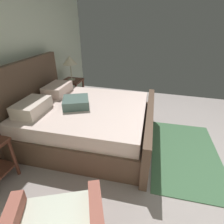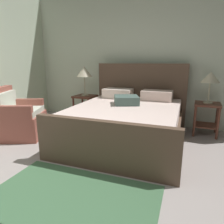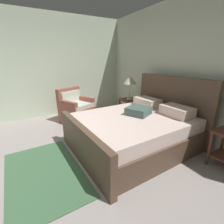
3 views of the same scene
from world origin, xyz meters
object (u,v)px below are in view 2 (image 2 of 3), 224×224
object	(u,v)px
nightstand_right	(207,114)
bed	(127,120)
table_lamp_right	(211,78)
table_lamp_left	(84,72)
armchair	(18,118)
nightstand_left	(85,104)

from	to	relation	value
nightstand_right	bed	bearing A→B (deg)	-146.43
table_lamp_right	nightstand_right	bearing A→B (deg)	-90.00
table_lamp_left	armchair	xyz separation A→B (m)	(-0.61, -1.32, -0.76)
nightstand_left	armchair	size ratio (longest dim) A/B	0.62
table_lamp_right	table_lamp_left	bearing A→B (deg)	-177.05
table_lamp_right	nightstand_left	world-z (taller)	table_lamp_right
nightstand_left	table_lamp_left	xyz separation A→B (m)	(-0.00, 0.00, 0.71)
bed	armchair	xyz separation A→B (m)	(-1.85, -0.62, -0.01)
bed	nightstand_left	xyz separation A→B (m)	(-1.24, 0.70, 0.05)
bed	armchair	distance (m)	1.96
table_lamp_left	armchair	world-z (taller)	table_lamp_left
table_lamp_right	nightstand_left	bearing A→B (deg)	-177.05
bed	table_lamp_right	size ratio (longest dim) A/B	4.04
bed	nightstand_left	distance (m)	1.42
nightstand_left	table_lamp_left	bearing A→B (deg)	104.04
table_lamp_left	armchair	bearing A→B (deg)	-114.91
bed	table_lamp_right	world-z (taller)	bed
table_lamp_right	bed	bearing A→B (deg)	-146.43
table_lamp_right	armchair	size ratio (longest dim) A/B	0.58
nightstand_right	nightstand_left	bearing A→B (deg)	-177.05
nightstand_right	nightstand_left	world-z (taller)	same
table_lamp_right	nightstand_left	xyz separation A→B (m)	(-2.49, -0.13, -0.65)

